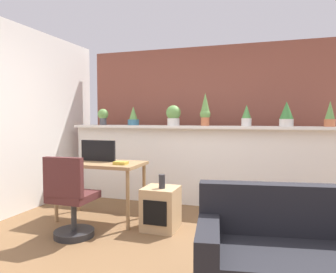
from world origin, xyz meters
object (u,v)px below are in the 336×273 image
(vase_on_shelf, at_px, (162,181))
(potted_plant_1, at_px, (133,117))
(book_on_desk, at_px, (121,163))
(potted_plant_5, at_px, (286,114))
(desk, at_px, (101,169))
(potted_plant_2, at_px, (173,115))
(office_chair, at_px, (71,203))
(tv_monitor, at_px, (98,151))
(couch, at_px, (307,264))
(side_cube_shelf, at_px, (161,208))
(potted_plant_0, at_px, (103,116))
(potted_plant_6, at_px, (330,114))
(potted_plant_3, at_px, (205,110))
(potted_plant_4, at_px, (246,116))

(vase_on_shelf, bearing_deg, potted_plant_1, 126.82)
(book_on_desk, bearing_deg, potted_plant_5, 30.62)
(desk, bearing_deg, potted_plant_5, 24.48)
(potted_plant_2, distance_m, office_chair, 2.10)
(tv_monitor, distance_m, couch, 2.80)
(tv_monitor, height_order, side_cube_shelf, tv_monitor)
(potted_plant_0, xyz_separation_m, couch, (2.89, -2.22, -1.07))
(potted_plant_6, relative_size, couch, 0.21)
(potted_plant_3, bearing_deg, office_chair, -123.64)
(office_chair, height_order, book_on_desk, office_chair)
(potted_plant_3, bearing_deg, potted_plant_0, 179.60)
(potted_plant_2, relative_size, potted_plant_5, 0.91)
(potted_plant_0, relative_size, potted_plant_2, 0.85)
(potted_plant_3, bearing_deg, potted_plant_2, 174.06)
(book_on_desk, bearing_deg, couch, -28.18)
(tv_monitor, distance_m, vase_on_shelf, 1.04)
(potted_plant_0, bearing_deg, potted_plant_3, -0.40)
(potted_plant_5, xyz_separation_m, side_cube_shelf, (-1.42, -1.14, -1.12))
(potted_plant_4, bearing_deg, potted_plant_2, 178.68)
(potted_plant_4, bearing_deg, potted_plant_5, -1.88)
(vase_on_shelf, bearing_deg, potted_plant_4, 54.15)
(tv_monitor, relative_size, book_on_desk, 2.99)
(potted_plant_0, relative_size, book_on_desk, 1.62)
(potted_plant_0, height_order, potted_plant_6, potted_plant_6)
(desk, relative_size, vase_on_shelf, 6.83)
(book_on_desk, xyz_separation_m, couch, (2.00, -1.07, -0.49))
(potted_plant_0, distance_m, side_cube_shelf, 2.12)
(potted_plant_1, height_order, office_chair, potted_plant_1)
(potted_plant_0, height_order, vase_on_shelf, potted_plant_0)
(tv_monitor, bearing_deg, potted_plant_4, 28.11)
(potted_plant_4, bearing_deg, potted_plant_0, -179.62)
(potted_plant_1, relative_size, potted_plant_3, 0.62)
(potted_plant_6, distance_m, vase_on_shelf, 2.39)
(potted_plant_3, xyz_separation_m, potted_plant_6, (1.66, 0.01, -0.07))
(potted_plant_0, distance_m, couch, 3.80)
(potted_plant_2, bearing_deg, vase_on_shelf, -79.03)
(potted_plant_2, xyz_separation_m, side_cube_shelf, (0.21, -1.18, -1.11))
(tv_monitor, distance_m, book_on_desk, 0.48)
(potted_plant_3, relative_size, couch, 0.29)
(potted_plant_0, bearing_deg, couch, -37.50)
(potted_plant_5, distance_m, vase_on_shelf, 1.99)
(potted_plant_6, bearing_deg, office_chair, -148.44)
(potted_plant_5, distance_m, couch, 2.47)
(tv_monitor, bearing_deg, vase_on_shelf, -12.62)
(office_chair, bearing_deg, desk, 91.67)
(potted_plant_3, height_order, desk, potted_plant_3)
(potted_plant_1, height_order, potted_plant_4, same)
(potted_plant_4, bearing_deg, book_on_desk, -140.34)
(potted_plant_3, relative_size, desk, 0.44)
(potted_plant_3, distance_m, tv_monitor, 1.65)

